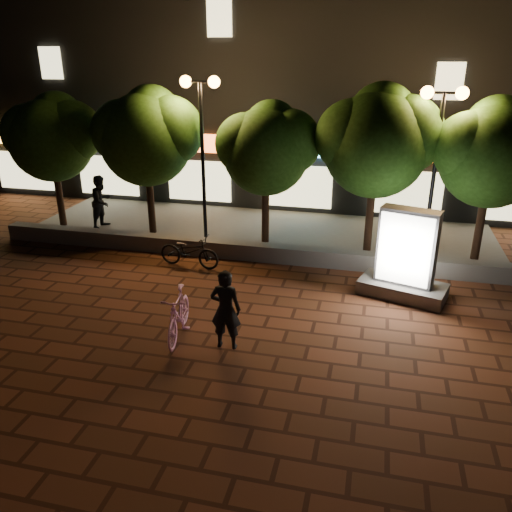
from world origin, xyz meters
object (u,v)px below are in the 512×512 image
(street_lamp_right, at_px, (440,130))
(pedestrian, at_px, (102,201))
(tree_far_right, at_px, (495,149))
(scooter_parked, at_px, (189,251))
(tree_far_left, at_px, (53,135))
(street_lamp_left, at_px, (201,118))
(tree_mid, at_px, (268,146))
(tree_right, at_px, (378,138))
(ad_kiosk, at_px, (405,262))
(scooter_pink, at_px, (178,314))
(rider, at_px, (226,310))
(tree_left, at_px, (148,134))

(street_lamp_right, height_order, pedestrian, street_lamp_right)
(tree_far_right, height_order, scooter_parked, tree_far_right)
(street_lamp_right, bearing_deg, tree_far_left, 178.79)
(street_lamp_left, height_order, pedestrian, street_lamp_left)
(tree_mid, distance_m, tree_right, 3.32)
(tree_right, bearing_deg, pedestrian, 179.28)
(tree_far_left, relative_size, tree_mid, 1.03)
(tree_mid, height_order, street_lamp_right, street_lamp_right)
(tree_far_right, bearing_deg, tree_right, 180.00)
(scooter_parked, bearing_deg, ad_kiosk, -88.89)
(tree_right, distance_m, scooter_pink, 8.00)
(rider, bearing_deg, ad_kiosk, -139.80)
(street_lamp_left, relative_size, street_lamp_right, 1.04)
(tree_right, bearing_deg, tree_left, -180.00)
(tree_mid, height_order, rider, tree_mid)
(scooter_parked, distance_m, pedestrian, 4.96)
(tree_far_right, bearing_deg, scooter_pink, -138.63)
(tree_right, bearing_deg, street_lamp_right, -9.10)
(tree_far_right, xyz_separation_m, street_lamp_right, (-1.55, -0.26, 0.53))
(rider, height_order, pedestrian, pedestrian)
(tree_far_left, height_order, scooter_pink, tree_far_left)
(tree_left, distance_m, ad_kiosk, 9.12)
(ad_kiosk, relative_size, pedestrian, 1.28)
(street_lamp_left, height_order, scooter_parked, street_lamp_left)
(tree_far_left, relative_size, scooter_pink, 2.50)
(tree_right, distance_m, street_lamp_right, 1.70)
(tree_far_right, height_order, street_lamp_right, street_lamp_right)
(tree_mid, distance_m, rider, 6.87)
(street_lamp_right, bearing_deg, rider, -125.68)
(street_lamp_left, bearing_deg, scooter_parked, -83.56)
(ad_kiosk, bearing_deg, tree_left, 160.14)
(tree_far_left, xyz_separation_m, pedestrian, (1.49, 0.12, -2.28))
(tree_far_right, relative_size, rider, 2.66)
(tree_mid, relative_size, scooter_parked, 2.42)
(ad_kiosk, bearing_deg, rider, -137.24)
(street_lamp_right, bearing_deg, tree_left, 178.32)
(street_lamp_right, distance_m, scooter_pink, 8.86)
(tree_far_right, distance_m, scooter_parked, 9.13)
(scooter_pink, distance_m, rider, 1.20)
(tree_right, bearing_deg, tree_far_left, -180.00)
(tree_mid, bearing_deg, tree_left, 180.00)
(street_lamp_left, xyz_separation_m, rider, (2.56, -6.18, -3.13))
(street_lamp_right, bearing_deg, tree_far_right, 9.61)
(tree_left, relative_size, tree_right, 0.97)
(street_lamp_left, height_order, scooter_pink, street_lamp_left)
(tree_mid, distance_m, street_lamp_left, 2.22)
(street_lamp_left, relative_size, scooter_parked, 2.78)
(tree_right, distance_m, tree_far_right, 3.20)
(scooter_pink, bearing_deg, rider, -16.26)
(tree_right, bearing_deg, tree_mid, -180.00)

